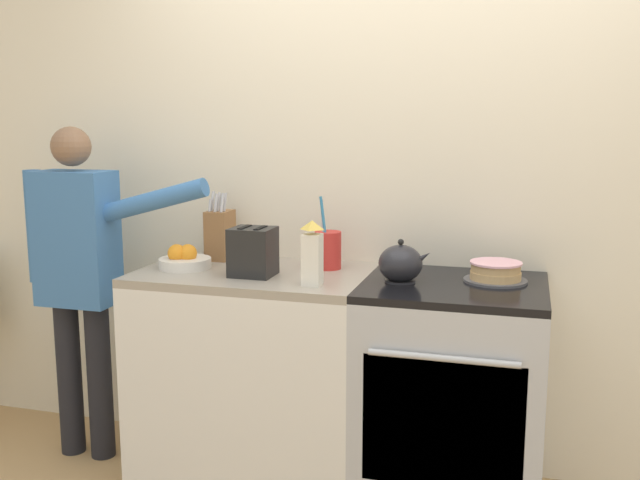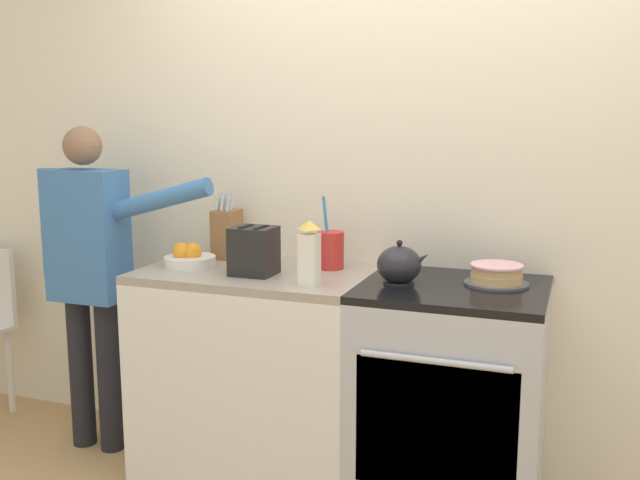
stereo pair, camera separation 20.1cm
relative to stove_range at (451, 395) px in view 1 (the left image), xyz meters
The scene contains 11 objects.
wall_back 0.94m from the stove_range, 125.36° to the left, with size 8.00×0.04×2.60m.
counter_cabinet 0.83m from the stove_range, behind, with size 0.96×0.63×0.92m.
stove_range is the anchor object (origin of this frame).
layer_cake 0.52m from the stove_range, 26.46° to the left, with size 0.25×0.25×0.08m.
tea_kettle 0.57m from the stove_range, behind, with size 0.21×0.17×0.17m.
knife_block 1.23m from the stove_range, 169.93° to the left, with size 0.10×0.14×0.31m.
utensil_crock 0.78m from the stove_range, 166.44° to the left, with size 0.11×0.11×0.31m.
fruit_bowl 1.24m from the stove_range, behind, with size 0.22×0.22×0.10m.
toaster 0.98m from the stove_range, behind, with size 0.19×0.16×0.20m.
milk_carton 0.80m from the stove_range, 160.81° to the right, with size 0.07×0.07×0.25m.
person_baker 1.71m from the stove_range, behind, with size 0.89×0.20×1.51m.
Camera 1 is at (0.49, -2.42, 1.55)m, focal length 40.00 mm.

